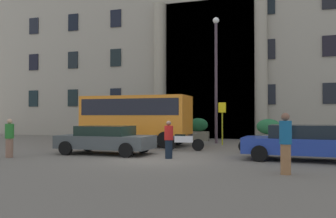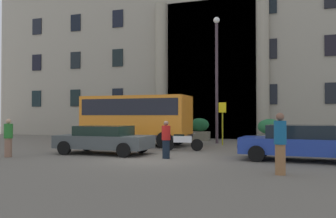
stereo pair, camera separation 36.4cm
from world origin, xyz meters
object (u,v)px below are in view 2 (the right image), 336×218
object	(u,v)px
pedestrian_woman_with_bag	(8,138)
motorcycle_near_kerb	(258,143)
orange_minibus	(137,116)
parked_sedan_far	(104,139)
lamppost_plaza_centre	(217,70)
hedge_planter_far_west	(141,129)
pedestrian_man_red_shirt	(166,140)
bus_stop_sign	(222,119)
hedge_planter_east	(92,130)
hedge_planter_entrance_right	(200,130)
hedge_planter_west	(270,131)
parked_hatchback_near	(300,142)
scooter_by_planter	(182,142)
pedestrian_child_trailing	(280,143)

from	to	relation	value
pedestrian_woman_with_bag	motorcycle_near_kerb	bearing A→B (deg)	-173.80
orange_minibus	parked_sedan_far	xyz separation A→B (m)	(0.44, -4.68, -1.04)
motorcycle_near_kerb	lamppost_plaza_centre	size ratio (longest dim) A/B	0.25
hedge_planter_far_west	pedestrian_man_red_shirt	xyz separation A→B (m)	(5.67, -10.65, 0.00)
bus_stop_sign	hedge_planter_far_west	world-z (taller)	bus_stop_sign
hedge_planter_east	pedestrian_man_red_shirt	bearing A→B (deg)	-47.47
hedge_planter_far_west	pedestrian_man_red_shirt	world-z (taller)	hedge_planter_far_west
bus_stop_sign	lamppost_plaza_centre	xyz separation A→B (m)	(-0.57, 1.23, 3.07)
parked_sedan_far	pedestrian_man_red_shirt	world-z (taller)	pedestrian_man_red_shirt
hedge_planter_entrance_right	orange_minibus	bearing A→B (deg)	-116.89
hedge_planter_west	hedge_planter_east	size ratio (longest dim) A/B	1.14
orange_minibus	hedge_planter_west	distance (m)	8.82
parked_sedan_far	motorcycle_near_kerb	size ratio (longest dim) A/B	2.17
lamppost_plaza_centre	pedestrian_woman_with_bag	bearing A→B (deg)	-124.67
hedge_planter_entrance_right	lamppost_plaza_centre	world-z (taller)	lamppost_plaza_centre
parked_hatchback_near	motorcycle_near_kerb	distance (m)	2.97
hedge_planter_east	pedestrian_man_red_shirt	distance (m)	14.57
hedge_planter_west	scooter_by_planter	distance (m)	8.04
parked_hatchback_near	pedestrian_child_trailing	xyz separation A→B (m)	(-0.68, -3.62, 0.22)
hedge_planter_west	parked_hatchback_near	size ratio (longest dim) A/B	0.35
pedestrian_man_red_shirt	pedestrian_woman_with_bag	distance (m)	6.70
hedge_planter_far_west	pedestrian_child_trailing	distance (m)	16.75
pedestrian_child_trailing	pedestrian_woman_with_bag	world-z (taller)	pedestrian_child_trailing
orange_minibus	pedestrian_man_red_shirt	bearing A→B (deg)	-56.08
parked_hatchback_near	hedge_planter_west	bearing A→B (deg)	103.01
motorcycle_near_kerb	hedge_planter_east	bearing A→B (deg)	140.33
motorcycle_near_kerb	pedestrian_man_red_shirt	size ratio (longest dim) A/B	1.29
scooter_by_planter	pedestrian_man_red_shirt	bearing A→B (deg)	-95.64
pedestrian_woman_with_bag	scooter_by_planter	bearing A→B (deg)	-162.40
orange_minibus	lamppost_plaza_centre	xyz separation A→B (m)	(4.18, 3.04, 2.93)
orange_minibus	parked_sedan_far	bearing A→B (deg)	-85.09
hedge_planter_west	hedge_planter_far_west	distance (m)	9.30
hedge_planter_east	scooter_by_planter	xyz separation A→B (m)	(9.57, -7.52, -0.18)
motorcycle_near_kerb	scooter_by_planter	world-z (taller)	same
pedestrian_woman_with_bag	hedge_planter_west	bearing A→B (deg)	-150.86
pedestrian_child_trailing	lamppost_plaza_centre	size ratio (longest dim) A/B	0.23
scooter_by_planter	pedestrian_child_trailing	distance (m)	7.59
parked_hatchback_near	pedestrian_man_red_shirt	size ratio (longest dim) A/B	3.00
hedge_planter_entrance_right	pedestrian_child_trailing	world-z (taller)	pedestrian_child_trailing
hedge_planter_west	pedestrian_man_red_shirt	bearing A→B (deg)	-109.50
hedge_planter_east	parked_sedan_far	size ratio (longest dim) A/B	0.33
hedge_planter_east	pedestrian_man_red_shirt	xyz separation A→B (m)	(9.85, -10.74, 0.13)
hedge_planter_entrance_right	pedestrian_child_trailing	distance (m)	14.30
hedge_planter_entrance_right	hedge_planter_far_west	bearing A→B (deg)	177.90
bus_stop_sign	lamppost_plaza_centre	bearing A→B (deg)	114.90
hedge_planter_entrance_right	lamppost_plaza_centre	distance (m)	4.67
bus_stop_sign	hedge_planter_west	bearing A→B (deg)	49.74
parked_hatchback_near	parked_sedan_far	size ratio (longest dim) A/B	1.07
hedge_planter_far_west	pedestrian_child_trailing	xyz separation A→B (m)	(10.16, -13.32, 0.17)
hedge_planter_entrance_right	parked_sedan_far	xyz separation A→B (m)	(-2.14, -9.75, -0.08)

